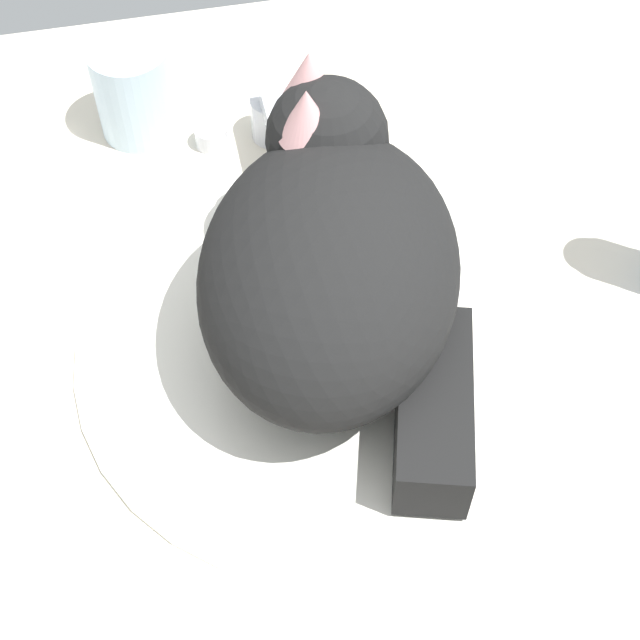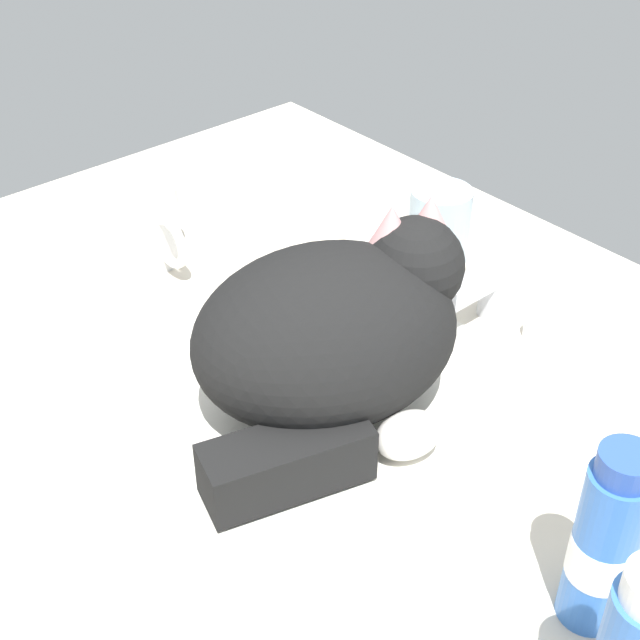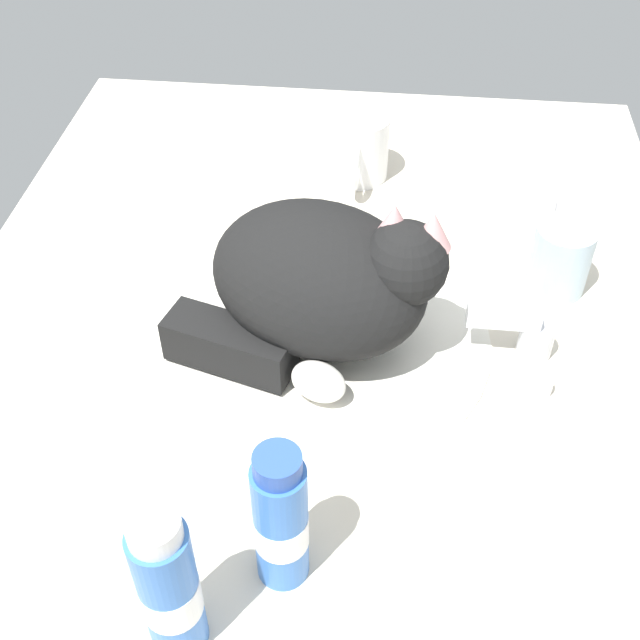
{
  "view_description": "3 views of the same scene",
  "coord_description": "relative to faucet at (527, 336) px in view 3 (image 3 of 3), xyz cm",
  "views": [
    {
      "loc": [
        -8.67,
        -37.91,
        56.77
      ],
      "look_at": [
        -0.79,
        -0.81,
        4.46
      ],
      "focal_mm": 53.21,
      "sensor_mm": 36.0,
      "label": 1
    },
    {
      "loc": [
        44.68,
        -39.24,
        52.92
      ],
      "look_at": [
        -2.89,
        1.9,
        7.29
      ],
      "focal_mm": 51.13,
      "sensor_mm": 36.0,
      "label": 2
    },
    {
      "loc": [
        61.31,
        6.66,
        60.83
      ],
      "look_at": [
        2.68,
        0.42,
        5.12
      ],
      "focal_mm": 45.53,
      "sensor_mm": 36.0,
      "label": 3
    }
  ],
  "objects": [
    {
      "name": "sink_basin",
      "position": [
        0.0,
        -21.5,
        -2.11
      ],
      "size": [
        36.52,
        36.52,
        0.79
      ],
      "primitive_type": "cylinder",
      "color": "white",
      "rests_on": "ground_plane"
    },
    {
      "name": "toothpaste_bottle",
      "position": [
        27.27,
        -21.49,
        4.48
      ],
      "size": [
        4.35,
        4.35,
        14.94
      ],
      "color": "#3870C6",
      "rests_on": "ground_plane"
    },
    {
      "name": "coffee_mug",
      "position": [
        -31.41,
        -19.7,
        1.81
      ],
      "size": [
        12.13,
        8.01,
        8.64
      ],
      "color": "white",
      "rests_on": "ground_plane"
    },
    {
      "name": "rinse_cup",
      "position": [
        -11.0,
        4.27,
        1.6
      ],
      "size": [
        6.61,
        6.61,
        8.21
      ],
      "color": "silver",
      "rests_on": "ground_plane"
    },
    {
      "name": "soap_dish",
      "position": [
        -22.21,
        2.86,
        -1.91
      ],
      "size": [
        9.0,
        6.4,
        1.2
      ],
      "primitive_type": "cube",
      "color": "white",
      "rests_on": "ground_plane"
    },
    {
      "name": "soap_bar",
      "position": [
        -22.21,
        2.86,
        -0.15
      ],
      "size": [
        7.39,
        5.14,
        2.31
      ],
      "primitive_type": "cube",
      "rotation": [
        0.0,
        0.0,
        -0.14
      ],
      "color": "white",
      "rests_on": "soap_dish"
    },
    {
      "name": "cat",
      "position": [
        0.5,
        -20.88,
        5.92
      ],
      "size": [
        23.72,
        29.18,
        16.97
      ],
      "color": "black",
      "rests_on": "sink_basin"
    },
    {
      "name": "faucet",
      "position": [
        0.0,
        0.0,
        0.0
      ],
      "size": [
        13.35,
        9.23,
        5.95
      ],
      "color": "silver",
      "rests_on": "ground_plane"
    },
    {
      "name": "mouthwash_bottle",
      "position": [
        33.78,
        -28.61,
        4.88
      ],
      "size": [
        4.47,
        4.47,
        15.76
      ],
      "color": "#3870C6",
      "rests_on": "ground_plane"
    },
    {
      "name": "ground_plane",
      "position": [
        0.0,
        -21.5,
        -4.01
      ],
      "size": [
        110.0,
        82.5,
        3.0
      ],
      "primitive_type": "cube",
      "color": "beige"
    }
  ]
}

